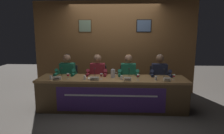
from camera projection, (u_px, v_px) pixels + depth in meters
ground_plane at (112, 108)px, 4.67m from camera, size 12.00×12.00×0.00m
wall_back_panelled at (114, 48)px, 5.72m from camera, size 4.55×0.14×2.60m
conference_table at (112, 89)px, 4.47m from camera, size 3.35×0.77×0.73m
chair_far_left at (69, 83)px, 5.21m from camera, size 0.44×0.45×0.89m
panelist_far_left at (67, 75)px, 4.96m from camera, size 0.51×0.48×1.22m
nameplate_far_left at (57, 78)px, 4.32m from camera, size 0.17×0.06×0.08m
juice_glass_far_left at (68, 75)px, 4.43m from camera, size 0.06×0.06×0.12m
water_cup_far_left at (51, 78)px, 4.39m from camera, size 0.06×0.06×0.08m
microphone_far_left at (61, 74)px, 4.56m from camera, size 0.06×0.17×0.22m
chair_center_left at (98, 84)px, 5.17m from camera, size 0.44×0.45×0.89m
panelist_center_left at (97, 75)px, 4.93m from camera, size 0.51×0.48×1.22m
nameplate_center_left at (94, 79)px, 4.29m from camera, size 0.19×0.06×0.08m
juice_glass_center_left at (101, 75)px, 4.41m from camera, size 0.06×0.06×0.12m
water_cup_center_left at (85, 78)px, 4.38m from camera, size 0.06×0.06×0.08m
microphone_center_left at (94, 74)px, 4.54m from camera, size 0.06×0.17×0.22m
chair_center_right at (128, 84)px, 5.13m from camera, size 0.44×0.45×0.89m
panelist_center_right at (128, 75)px, 4.89m from camera, size 0.51×0.48×1.22m
nameplate_center_right at (128, 79)px, 4.25m from camera, size 0.16×0.06×0.08m
juice_glass_center_right at (138, 76)px, 4.33m from camera, size 0.06×0.06×0.12m
water_cup_center_right at (122, 78)px, 4.38m from camera, size 0.06×0.06×0.08m
microphone_center_right at (129, 75)px, 4.53m from camera, size 0.06×0.17×0.22m
chair_far_right at (158, 85)px, 5.10m from camera, size 0.44×0.45×0.89m
panelist_far_right at (160, 76)px, 4.85m from camera, size 0.51×0.48×1.22m
nameplate_far_right at (167, 80)px, 4.22m from camera, size 0.15×0.06×0.08m
juice_glass_far_right at (174, 76)px, 4.33m from camera, size 0.06×0.06×0.12m
water_cup_far_right at (156, 78)px, 4.32m from camera, size 0.06×0.06×0.08m
microphone_far_right at (165, 76)px, 4.42m from camera, size 0.06×0.17×0.22m
water_pitcher_central at (113, 74)px, 4.55m from camera, size 0.15×0.10×0.21m
document_stack_center_left at (93, 78)px, 4.47m from camera, size 0.22×0.16×0.01m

